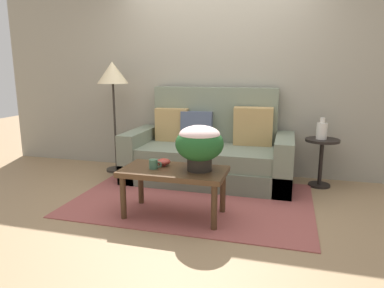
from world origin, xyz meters
TOP-DOWN VIEW (x-y plane):
  - ground_plane at (0.00, 0.00)m, footprint 14.00×14.00m
  - wall_back at (0.00, 1.29)m, footprint 6.40×0.12m
  - area_rug at (0.00, 0.06)m, footprint 2.49×1.67m
  - couch at (0.01, 0.81)m, footprint 2.04×0.91m
  - coffee_table at (-0.06, -0.39)m, footprint 0.98×0.52m
  - side_table at (1.35, 0.92)m, footprint 0.39×0.39m
  - floor_lamp at (-1.32, 0.87)m, footprint 0.41×0.41m
  - potted_plant at (0.18, -0.36)m, footprint 0.44×0.44m
  - coffee_mug at (-0.25, -0.43)m, footprint 0.12×0.08m
  - snack_bowl at (-0.20, -0.29)m, footprint 0.14×0.14m
  - table_vase at (1.33, 0.92)m, footprint 0.12×0.12m

SIDE VIEW (x-z plane):
  - ground_plane at x=0.00m, z-range 0.00..0.00m
  - area_rug at x=0.00m, z-range 0.00..0.01m
  - couch at x=0.01m, z-range -0.23..0.92m
  - side_table at x=1.35m, z-range 0.11..0.69m
  - coffee_table at x=-0.06m, z-range 0.17..0.64m
  - snack_bowl at x=-0.20m, z-range 0.47..0.54m
  - coffee_mug at x=-0.25m, z-range 0.47..0.56m
  - table_vase at x=1.33m, z-range 0.56..0.81m
  - potted_plant at x=0.18m, z-range 0.52..0.94m
  - floor_lamp at x=-1.32m, z-range 0.52..2.01m
  - wall_back at x=0.00m, z-range 0.00..2.65m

